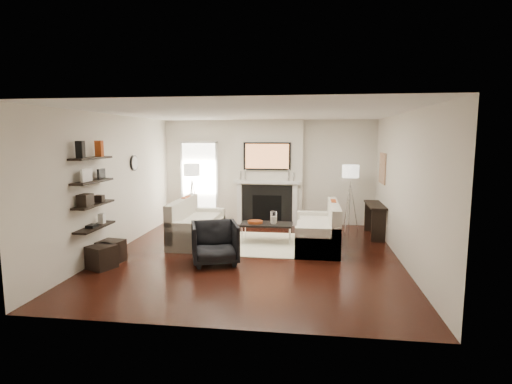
# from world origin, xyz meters

# --- Properties ---
(room_envelope) EXTENTS (6.00, 6.00, 6.00)m
(room_envelope) POSITION_xyz_m (0.00, 0.00, 1.35)
(room_envelope) COLOR black
(room_envelope) RESTS_ON ground
(chimney_breast) EXTENTS (1.80, 0.25, 2.70)m
(chimney_breast) POSITION_xyz_m (0.00, 2.88, 1.35)
(chimney_breast) COLOR silver
(chimney_breast) RESTS_ON floor
(fireplace_surround) EXTENTS (1.30, 0.02, 1.04)m
(fireplace_surround) POSITION_xyz_m (0.00, 2.74, 0.52)
(fireplace_surround) COLOR black
(fireplace_surround) RESTS_ON floor
(firebox) EXTENTS (0.75, 0.02, 0.65)m
(firebox) POSITION_xyz_m (0.00, 2.73, 0.45)
(firebox) COLOR black
(firebox) RESTS_ON floor
(mantel_pilaster_l) EXTENTS (0.12, 0.08, 1.10)m
(mantel_pilaster_l) POSITION_xyz_m (-0.72, 2.71, 0.55)
(mantel_pilaster_l) COLOR white
(mantel_pilaster_l) RESTS_ON floor
(mantel_pilaster_r) EXTENTS (0.12, 0.08, 1.10)m
(mantel_pilaster_r) POSITION_xyz_m (0.72, 2.71, 0.55)
(mantel_pilaster_r) COLOR white
(mantel_pilaster_r) RESTS_ON floor
(mantel_shelf) EXTENTS (1.70, 0.18, 0.07)m
(mantel_shelf) POSITION_xyz_m (0.00, 2.69, 1.12)
(mantel_shelf) COLOR white
(mantel_shelf) RESTS_ON chimney_breast
(tv_body) EXTENTS (1.20, 0.06, 0.70)m
(tv_body) POSITION_xyz_m (0.00, 2.71, 1.78)
(tv_body) COLOR black
(tv_body) RESTS_ON chimney_breast
(tv_screen) EXTENTS (1.10, 0.00, 0.62)m
(tv_screen) POSITION_xyz_m (0.00, 2.68, 1.78)
(tv_screen) COLOR #BF723F
(tv_screen) RESTS_ON tv_body
(candlestick_l_tall) EXTENTS (0.04, 0.04, 0.30)m
(candlestick_l_tall) POSITION_xyz_m (-0.55, 2.70, 1.30)
(candlestick_l_tall) COLOR silver
(candlestick_l_tall) RESTS_ON mantel_shelf
(candlestick_l_short) EXTENTS (0.04, 0.04, 0.24)m
(candlestick_l_short) POSITION_xyz_m (-0.68, 2.70, 1.27)
(candlestick_l_short) COLOR silver
(candlestick_l_short) RESTS_ON mantel_shelf
(candlestick_r_tall) EXTENTS (0.04, 0.04, 0.30)m
(candlestick_r_tall) POSITION_xyz_m (0.55, 2.70, 1.30)
(candlestick_r_tall) COLOR silver
(candlestick_r_tall) RESTS_ON mantel_shelf
(candlestick_r_short) EXTENTS (0.04, 0.04, 0.24)m
(candlestick_r_short) POSITION_xyz_m (0.68, 2.70, 1.27)
(candlestick_r_short) COLOR silver
(candlestick_r_short) RESTS_ON mantel_shelf
(hallway_panel) EXTENTS (0.90, 0.02, 2.10)m
(hallway_panel) POSITION_xyz_m (-1.85, 2.98, 1.05)
(hallway_panel) COLOR white
(hallway_panel) RESTS_ON floor
(door_trim_l) EXTENTS (0.06, 0.06, 2.16)m
(door_trim_l) POSITION_xyz_m (-2.33, 2.96, 1.05)
(door_trim_l) COLOR white
(door_trim_l) RESTS_ON floor
(door_trim_r) EXTENTS (0.06, 0.06, 2.16)m
(door_trim_r) POSITION_xyz_m (-1.37, 2.96, 1.05)
(door_trim_r) COLOR white
(door_trim_r) RESTS_ON floor
(door_trim_top) EXTENTS (1.02, 0.06, 0.06)m
(door_trim_top) POSITION_xyz_m (-1.85, 2.96, 2.13)
(door_trim_top) COLOR white
(door_trim_top) RESTS_ON wall_back
(rug) EXTENTS (2.60, 2.00, 0.01)m
(rug) POSITION_xyz_m (0.20, 0.84, 0.01)
(rug) COLOR beige
(rug) RESTS_ON floor
(loveseat_left_base) EXTENTS (0.85, 1.80, 0.42)m
(loveseat_left_base) POSITION_xyz_m (-1.31, 0.84, 0.21)
(loveseat_left_base) COLOR beige
(loveseat_left_base) RESTS_ON floor
(loveseat_left_back) EXTENTS (0.18, 1.80, 0.80)m
(loveseat_left_back) POSITION_xyz_m (-1.65, 0.84, 0.53)
(loveseat_left_back) COLOR beige
(loveseat_left_back) RESTS_ON floor
(loveseat_left_arm_n) EXTENTS (0.85, 0.18, 0.60)m
(loveseat_left_arm_n) POSITION_xyz_m (-1.31, 0.03, 0.30)
(loveseat_left_arm_n) COLOR beige
(loveseat_left_arm_n) RESTS_ON floor
(loveseat_left_arm_s) EXTENTS (0.85, 0.18, 0.60)m
(loveseat_left_arm_s) POSITION_xyz_m (-1.31, 1.65, 0.30)
(loveseat_left_arm_s) COLOR beige
(loveseat_left_arm_s) RESTS_ON floor
(loveseat_left_cushion) EXTENTS (0.63, 1.44, 0.10)m
(loveseat_left_cushion) POSITION_xyz_m (-1.26, 0.84, 0.47)
(loveseat_left_cushion) COLOR beige
(loveseat_left_cushion) RESTS_ON loveseat_left_base
(pillow_left_orange) EXTENTS (0.10, 0.42, 0.42)m
(pillow_left_orange) POSITION_xyz_m (-1.65, 1.14, 0.73)
(pillow_left_orange) COLOR #A94014
(pillow_left_orange) RESTS_ON loveseat_left_cushion
(pillow_left_charcoal) EXTENTS (0.10, 0.40, 0.40)m
(pillow_left_charcoal) POSITION_xyz_m (-1.65, 0.54, 0.72)
(pillow_left_charcoal) COLOR black
(pillow_left_charcoal) RESTS_ON loveseat_left_cushion
(loveseat_right_base) EXTENTS (0.85, 1.80, 0.42)m
(loveseat_right_base) POSITION_xyz_m (1.25, 0.73, 0.21)
(loveseat_right_base) COLOR beige
(loveseat_right_base) RESTS_ON floor
(loveseat_right_back) EXTENTS (0.18, 1.80, 0.80)m
(loveseat_right_back) POSITION_xyz_m (1.58, 0.73, 0.53)
(loveseat_right_back) COLOR beige
(loveseat_right_back) RESTS_ON floor
(loveseat_right_arm_n) EXTENTS (0.85, 0.18, 0.60)m
(loveseat_right_arm_n) POSITION_xyz_m (1.25, -0.08, 0.30)
(loveseat_right_arm_n) COLOR beige
(loveseat_right_arm_n) RESTS_ON floor
(loveseat_right_arm_s) EXTENTS (0.85, 0.18, 0.60)m
(loveseat_right_arm_s) POSITION_xyz_m (1.25, 1.54, 0.30)
(loveseat_right_arm_s) COLOR beige
(loveseat_right_arm_s) RESTS_ON floor
(loveseat_right_cushion) EXTENTS (0.63, 1.44, 0.10)m
(loveseat_right_cushion) POSITION_xyz_m (1.20, 0.73, 0.47)
(loveseat_right_cushion) COLOR beige
(loveseat_right_cushion) RESTS_ON loveseat_right_base
(pillow_right_orange) EXTENTS (0.10, 0.42, 0.42)m
(pillow_right_orange) POSITION_xyz_m (1.58, 1.03, 0.73)
(pillow_right_orange) COLOR #A94014
(pillow_right_orange) RESTS_ON loveseat_right_cushion
(pillow_right_charcoal) EXTENTS (0.10, 0.40, 0.40)m
(pillow_right_charcoal) POSITION_xyz_m (1.58, 0.43, 0.72)
(pillow_right_charcoal) COLOR black
(pillow_right_charcoal) RESTS_ON loveseat_right_cushion
(coffee_table) EXTENTS (1.10, 0.55, 0.04)m
(coffee_table) POSITION_xyz_m (0.18, 0.98, 0.40)
(coffee_table) COLOR black
(coffee_table) RESTS_ON floor
(coffee_leg_nw) EXTENTS (0.02, 0.02, 0.38)m
(coffee_leg_nw) POSITION_xyz_m (-0.32, 0.76, 0.19)
(coffee_leg_nw) COLOR silver
(coffee_leg_nw) RESTS_ON floor
(coffee_leg_ne) EXTENTS (0.02, 0.02, 0.38)m
(coffee_leg_ne) POSITION_xyz_m (0.68, 0.76, 0.19)
(coffee_leg_ne) COLOR silver
(coffee_leg_ne) RESTS_ON floor
(coffee_leg_sw) EXTENTS (0.02, 0.02, 0.38)m
(coffee_leg_sw) POSITION_xyz_m (-0.32, 1.20, 0.19)
(coffee_leg_sw) COLOR silver
(coffee_leg_sw) RESTS_ON floor
(coffee_leg_se) EXTENTS (0.02, 0.02, 0.38)m
(coffee_leg_se) POSITION_xyz_m (0.68, 1.20, 0.19)
(coffee_leg_se) COLOR silver
(coffee_leg_se) RESTS_ON floor
(hurricane_glass) EXTENTS (0.14, 0.14, 0.25)m
(hurricane_glass) POSITION_xyz_m (0.33, 0.98, 0.56)
(hurricane_glass) COLOR white
(hurricane_glass) RESTS_ON coffee_table
(hurricane_candle) EXTENTS (0.11, 0.11, 0.16)m
(hurricane_candle) POSITION_xyz_m (0.33, 0.98, 0.50)
(hurricane_candle) COLOR white
(hurricane_candle) RESTS_ON coffee_table
(copper_bowl) EXTENTS (0.32, 0.32, 0.05)m
(copper_bowl) POSITION_xyz_m (-0.07, 0.98, 0.45)
(copper_bowl) COLOR #AD491C
(copper_bowl) RESTS_ON coffee_table
(armchair) EXTENTS (1.00, 0.96, 0.82)m
(armchair) POSITION_xyz_m (-0.59, -0.56, 0.41)
(armchair) COLOR black
(armchair) RESTS_ON floor
(lamp_left_post) EXTENTS (0.02, 0.02, 1.20)m
(lamp_left_post) POSITION_xyz_m (-1.85, 2.28, 0.60)
(lamp_left_post) COLOR silver
(lamp_left_post) RESTS_ON floor
(lamp_left_shade) EXTENTS (0.40, 0.40, 0.30)m
(lamp_left_shade) POSITION_xyz_m (-1.85, 2.28, 1.45)
(lamp_left_shade) COLOR white
(lamp_left_shade) RESTS_ON lamp_left_post
(lamp_left_leg_a) EXTENTS (0.25, 0.02, 1.23)m
(lamp_left_leg_a) POSITION_xyz_m (-1.74, 2.28, 0.60)
(lamp_left_leg_a) COLOR silver
(lamp_left_leg_a) RESTS_ON floor
(lamp_left_leg_b) EXTENTS (0.14, 0.22, 1.23)m
(lamp_left_leg_b) POSITION_xyz_m (-1.91, 2.38, 0.60)
(lamp_left_leg_b) COLOR silver
(lamp_left_leg_b) RESTS_ON floor
(lamp_left_leg_c) EXTENTS (0.14, 0.22, 1.23)m
(lamp_left_leg_c) POSITION_xyz_m (-1.91, 2.19, 0.60)
(lamp_left_leg_c) COLOR silver
(lamp_left_leg_c) RESTS_ON floor
(lamp_right_post) EXTENTS (0.02, 0.02, 1.20)m
(lamp_right_post) POSITION_xyz_m (2.05, 2.37, 0.60)
(lamp_right_post) COLOR silver
(lamp_right_post) RESTS_ON floor
(lamp_right_shade) EXTENTS (0.40, 0.40, 0.30)m
(lamp_right_shade) POSITION_xyz_m (2.05, 2.37, 1.45)
(lamp_right_shade) COLOR white
(lamp_right_shade) RESTS_ON lamp_right_post
(lamp_right_leg_a) EXTENTS (0.25, 0.02, 1.23)m
(lamp_right_leg_a) POSITION_xyz_m (2.16, 2.37, 0.60)
(lamp_right_leg_a) COLOR silver
(lamp_right_leg_a) RESTS_ON floor
(lamp_right_leg_b) EXTENTS (0.14, 0.22, 1.23)m
(lamp_right_leg_b) POSITION_xyz_m (2.00, 2.46, 0.60)
(lamp_right_leg_b) COLOR silver
(lamp_right_leg_b) RESTS_ON floor
(lamp_right_leg_c) EXTENTS (0.14, 0.22, 1.23)m
(lamp_right_leg_c) POSITION_xyz_m (1.99, 2.27, 0.60)
(lamp_right_leg_c) COLOR silver
(lamp_right_leg_c) RESTS_ON floor
(console_top) EXTENTS (0.35, 1.20, 0.04)m
(console_top) POSITION_xyz_m (2.57, 1.86, 0.73)
(console_top) COLOR black
(console_top) RESTS_ON floor
(console_leg_n) EXTENTS (0.30, 0.04, 0.71)m
(console_leg_n) POSITION_xyz_m (2.57, 1.31, 0.35)
(console_leg_n) COLOR black
(console_leg_n) RESTS_ON floor
(console_leg_s) EXTENTS (0.30, 0.04, 0.71)m
(console_leg_s) POSITION_xyz_m (2.57, 2.41, 0.35)
(console_leg_s) COLOR black
(console_leg_s) RESTS_ON floor
(wall_art) EXTENTS (0.03, 0.70, 0.70)m
(wall_art) POSITION_xyz_m (2.73, 2.05, 1.55)
(wall_art) COLOR #AD7F56
(wall_art) RESTS_ON wall_right
(shelf_bottom) EXTENTS (0.25, 1.00, 0.03)m
(shelf_bottom) POSITION_xyz_m (-2.62, -1.00, 0.70)
(shelf_bottom) COLOR black
(shelf_bottom) RESTS_ON wall_left
(shelf_lower) EXTENTS (0.25, 1.00, 0.04)m
(shelf_lower) POSITION_xyz_m (-2.62, -1.00, 1.10)
(shelf_lower) COLOR black
(shelf_lower) RESTS_ON wall_left
(shelf_upper) EXTENTS (0.25, 1.00, 0.04)m
(shelf_upper) POSITION_xyz_m (-2.62, -1.00, 1.50)
(shelf_upper) COLOR black
(shelf_upper) RESTS_ON wall_left
(shelf_top) EXTENTS (0.25, 1.00, 0.04)m
(shelf_top) POSITION_xyz_m (-2.62, -1.00, 1.90)
(shelf_top) COLOR black
(shelf_top) RESTS_ON wall_left
(decor_magfile_a) EXTENTS (0.12, 0.10, 0.28)m
(decor_magfile_a) POSITION_xyz_m (-2.62, -1.31, 2.06)
(decor_magfile_a) COLOR black
(decor_magfile_a) RESTS_ON shelf_top
(decor_magfile_b) EXTENTS (0.12, 0.10, 0.28)m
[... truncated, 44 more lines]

